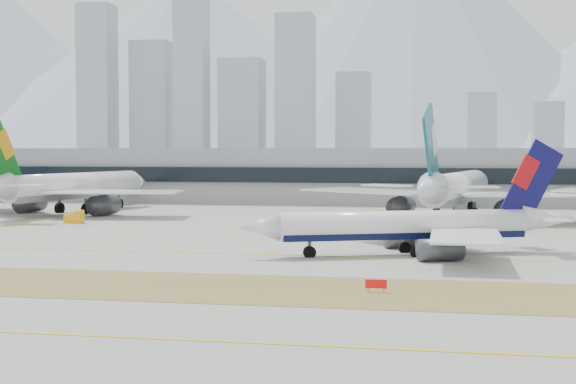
% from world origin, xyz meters
% --- Properties ---
extents(ground, '(3000.00, 3000.00, 0.00)m').
position_xyz_m(ground, '(0.00, 0.00, 0.00)').
color(ground, '#9E9B94').
rests_on(ground, ground).
extents(apron_markings, '(360.00, 122.22, 0.06)m').
position_xyz_m(apron_markings, '(0.00, -53.95, 0.02)').
color(apron_markings, olive).
rests_on(apron_markings, ground).
extents(taxiing_airliner, '(46.39, 39.24, 16.25)m').
position_xyz_m(taxiing_airliner, '(30.07, -1.18, 3.92)').
color(taxiing_airliner, white).
rests_on(taxiing_airliner, ground).
extents(widebody_eva, '(60.18, 59.93, 22.03)m').
position_xyz_m(widebody_eva, '(-49.30, 57.28, 5.86)').
color(widebody_eva, white).
rests_on(widebody_eva, ground).
extents(widebody_cathay, '(63.78, 63.40, 23.25)m').
position_xyz_m(widebody_cathay, '(36.65, 57.46, 6.18)').
color(widebody_cathay, white).
rests_on(widebody_cathay, ground).
extents(terminal, '(280.00, 43.10, 15.00)m').
position_xyz_m(terminal, '(0.00, 114.84, 7.50)').
color(terminal, gray).
rests_on(terminal, ground).
extents(hold_sign_right, '(2.20, 0.15, 1.35)m').
position_xyz_m(hold_sign_right, '(26.75, -32.00, 0.88)').
color(hold_sign_right, red).
rests_on(hold_sign_right, ground).
extents(gse_b, '(3.55, 2.00, 2.60)m').
position_xyz_m(gse_b, '(-37.58, 35.05, 1.05)').
color(gse_b, '#FFA80D').
rests_on(gse_b, ground).
extents(gse_c, '(3.55, 2.00, 2.60)m').
position_xyz_m(gse_c, '(20.55, 46.21, 1.05)').
color(gse_c, '#FFA80D').
rests_on(gse_c, ground).
extents(city_skyline, '(342.00, 49.80, 140.00)m').
position_xyz_m(city_skyline, '(-106.76, 453.42, 49.80)').
color(city_skyline, '#9A9FAF').
rests_on(city_skyline, ground).
extents(mountain_ridge, '(2830.00, 1120.00, 470.00)m').
position_xyz_m(mountain_ridge, '(33.00, 1404.14, 181.85)').
color(mountain_ridge, '#9EA8B7').
rests_on(mountain_ridge, ground).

